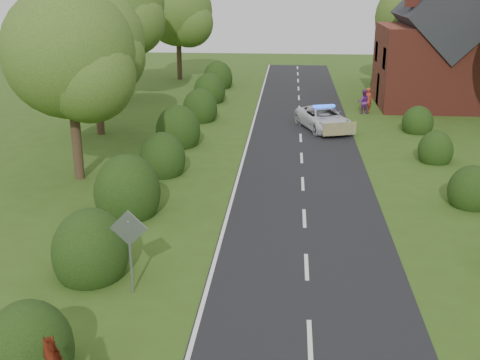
# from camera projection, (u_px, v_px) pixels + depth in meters

# --- Properties ---
(ground) EXTENTS (120.00, 120.00, 0.00)m
(ground) POSITION_uv_depth(u_px,v_px,m) (310.00, 340.00, 14.94)
(ground) COLOR #344E18
(road) EXTENTS (6.00, 70.00, 0.02)m
(road) POSITION_uv_depth(u_px,v_px,m) (302.00, 164.00, 29.10)
(road) COLOR black
(road) RESTS_ON ground
(road_markings) EXTENTS (4.96, 70.00, 0.01)m
(road_markings) POSITION_uv_depth(u_px,v_px,m) (267.00, 176.00, 27.26)
(road_markings) COLOR white
(road_markings) RESTS_ON road
(hedgerow_left) EXTENTS (2.75, 50.41, 3.00)m
(hedgerow_left) POSITION_uv_depth(u_px,v_px,m) (154.00, 166.00, 26.26)
(hedgerow_left) COLOR black
(hedgerow_left) RESTS_ON ground
(hedgerow_right) EXTENTS (2.10, 45.78, 2.10)m
(hedgerow_right) POSITION_uv_depth(u_px,v_px,m) (464.00, 182.00, 24.82)
(hedgerow_right) COLOR black
(hedgerow_right) RESTS_ON ground
(tree_left_a) EXTENTS (5.74, 5.60, 8.38)m
(tree_left_a) POSITION_uv_depth(u_px,v_px,m) (74.00, 59.00, 25.21)
(tree_left_a) COLOR #332316
(tree_left_a) RESTS_ON ground
(tree_left_b) EXTENTS (5.74, 5.60, 8.07)m
(tree_left_b) POSITION_uv_depth(u_px,v_px,m) (98.00, 45.00, 32.98)
(tree_left_b) COLOR #332316
(tree_left_b) RESTS_ON ground
(tree_left_c) EXTENTS (6.97, 6.80, 10.22)m
(tree_left_c) POSITION_uv_depth(u_px,v_px,m) (120.00, 9.00, 42.04)
(tree_left_c) COLOR #332316
(tree_left_c) RESTS_ON ground
(tree_left_d) EXTENTS (6.15, 6.00, 8.89)m
(tree_left_d) POSITION_uv_depth(u_px,v_px,m) (181.00, 14.00, 51.59)
(tree_left_d) COLOR #332316
(tree_left_d) RESTS_ON ground
(tree_right_c) EXTENTS (6.15, 6.00, 8.58)m
(tree_right_c) POSITION_uv_depth(u_px,v_px,m) (416.00, 20.00, 48.24)
(tree_right_c) COLOR #332316
(tree_right_c) RESTS_ON ground
(road_sign) EXTENTS (1.06, 0.08, 2.53)m
(road_sign) POSITION_uv_depth(u_px,v_px,m) (129.00, 240.00, 16.70)
(road_sign) COLOR gray
(road_sign) RESTS_ON ground
(house) EXTENTS (8.00, 7.40, 9.17)m
(house) POSITION_uv_depth(u_px,v_px,m) (439.00, 51.00, 41.30)
(house) COLOR maroon
(house) RESTS_ON ground
(police_van) EXTENTS (3.64, 5.24, 1.47)m
(police_van) POSITION_uv_depth(u_px,v_px,m) (323.00, 119.00, 35.56)
(police_van) COLOR silver
(police_van) RESTS_ON ground
(pedestrian_red) EXTENTS (0.65, 0.47, 1.67)m
(pedestrian_red) POSITION_uv_depth(u_px,v_px,m) (367.00, 100.00, 40.06)
(pedestrian_red) COLOR #B73124
(pedestrian_red) RESTS_ON ground
(pedestrian_purple) EXTENTS (0.77, 0.60, 1.58)m
(pedestrian_purple) POSITION_uv_depth(u_px,v_px,m) (363.00, 102.00, 39.76)
(pedestrian_purple) COLOR #612379
(pedestrian_purple) RESTS_ON ground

